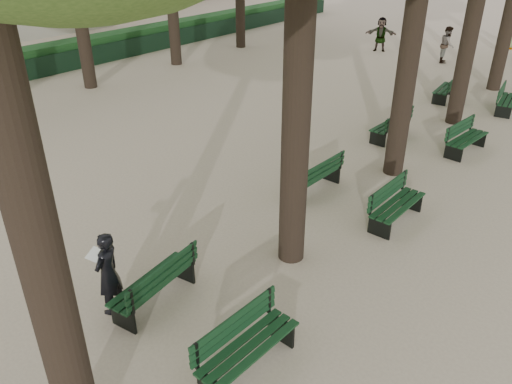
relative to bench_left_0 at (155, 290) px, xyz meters
The scene contains 14 objects.
ground 0.58m from the bench_left_0, 136.16° to the right, with size 120.00×120.00×0.00m, color #C6B296.
bench_left_0 is the anchor object (origin of this frame).
bench_left_1 5.36m from the bench_left_0, 90.00° to the left, with size 0.67×1.83×0.92m.
bench_left_2 9.93m from the bench_left_0, 90.00° to the left, with size 0.68×1.83×0.92m.
bench_left_3 14.99m from the bench_left_0, 90.00° to the left, with size 0.71×1.84×0.92m.
bench_right_0 2.27m from the bench_left_0, ahead, with size 0.70×1.84×0.92m.
bench_right_1 5.69m from the bench_left_0, 66.53° to the left, with size 0.66×1.83×0.92m.
bench_right_2 10.48m from the bench_left_0, 77.51° to the left, with size 0.81×1.86×0.92m.
bench_right_3 15.10m from the bench_left_0, 81.37° to the left, with size 0.76×1.85×0.92m.
man_with_map 0.89m from the bench_left_0, 128.17° to the right, with size 0.68×0.69×1.56m.
pedestrian_a 21.13m from the bench_left_0, 95.64° to the left, with size 0.84×0.35×1.73m, color #262628.
pedestrian_e 22.23m from the bench_left_0, 105.07° to the left, with size 1.63×0.35×1.75m, color #262628.
fence 18.70m from the bench_left_0, 145.28° to the left, with size 0.08×42.00×0.90m, color black.
hedge 19.28m from the bench_left_0, 146.47° to the left, with size 1.20×42.00×1.20m, color #153F19.
Camera 1 is at (6.05, -4.09, 5.97)m, focal length 35.00 mm.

